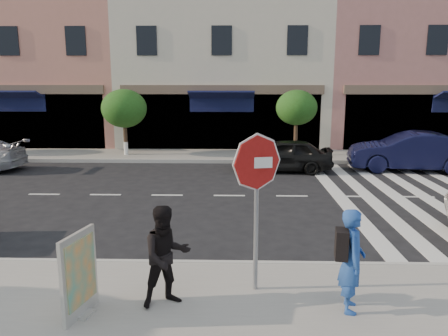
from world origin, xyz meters
TOP-DOWN VIEW (x-y plane):
  - ground at (0.00, 0.00)m, footprint 120.00×120.00m
  - sidewalk_near at (0.00, -3.75)m, footprint 60.00×4.50m
  - sidewalk_far at (0.00, 11.00)m, footprint 60.00×3.00m
  - building_west_mid at (-11.00, 17.00)m, footprint 10.00×9.00m
  - building_centre at (-0.50, 17.00)m, footprint 11.00×9.00m
  - building_east_mid at (11.50, 17.00)m, footprint 13.00×9.00m
  - street_tree_wb at (-5.00, 10.80)m, footprint 2.10×2.10m
  - street_tree_c at (3.00, 10.80)m, footprint 1.90×1.90m
  - stop_sign at (0.53, -2.62)m, footprint 0.93×0.21m
  - photographer at (1.96, -3.24)m, footprint 0.47×0.64m
  - walker at (-0.89, -3.15)m, footprint 0.98×0.90m
  - poster_board at (-2.13, -3.52)m, footprint 0.37×0.85m
  - car_far_mid at (2.11, 7.83)m, footprint 3.96×1.72m
  - car_far_right at (7.26, 8.07)m, footprint 4.98×2.30m

SIDE VIEW (x-z plane):
  - ground at x=0.00m, z-range 0.00..0.00m
  - sidewalk_near at x=0.00m, z-range 0.00..0.15m
  - sidewalk_far at x=0.00m, z-range 0.00..0.15m
  - car_far_mid at x=2.11m, z-range 0.00..1.33m
  - poster_board at x=-2.13m, z-range 0.13..1.44m
  - car_far_right at x=7.26m, z-range 0.00..1.58m
  - walker at x=-0.89m, z-range 0.15..1.77m
  - photographer at x=1.96m, z-range 0.15..1.77m
  - stop_sign at x=0.53m, z-range 0.75..3.42m
  - street_tree_wb at x=-5.00m, z-range 0.78..3.84m
  - street_tree_c at x=3.00m, z-range 0.84..3.87m
  - building_centre at x=-0.50m, z-range 0.00..11.00m
  - building_east_mid at x=11.50m, z-range 0.00..13.00m
  - building_west_mid at x=-11.00m, z-range 0.00..14.00m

